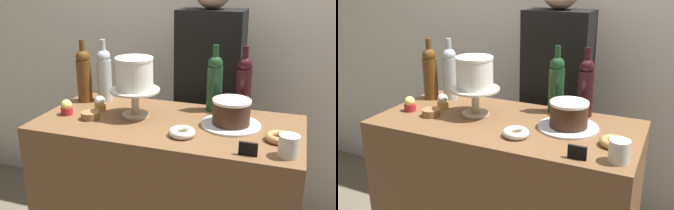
# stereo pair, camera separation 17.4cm
# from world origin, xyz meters

# --- Properties ---
(back_wall) EXTENTS (6.00, 0.05, 2.60)m
(back_wall) POSITION_xyz_m (0.00, 0.86, 1.30)
(back_wall) COLOR silver
(back_wall) RESTS_ON ground_plane
(display_counter) EXTENTS (1.20, 0.58, 0.94)m
(display_counter) POSITION_xyz_m (0.00, 0.00, 0.47)
(display_counter) COLOR brown
(display_counter) RESTS_ON ground_plane
(cake_stand_pedestal) EXTENTS (0.23, 0.23, 0.13)m
(cake_stand_pedestal) POSITION_xyz_m (-0.17, 0.02, 1.03)
(cake_stand_pedestal) COLOR beige
(cake_stand_pedestal) RESTS_ON display_counter
(white_layer_cake) EXTENTS (0.18, 0.18, 0.15)m
(white_layer_cake) POSITION_xyz_m (-0.17, 0.02, 1.15)
(white_layer_cake) COLOR white
(white_layer_cake) RESTS_ON cake_stand_pedestal
(silver_serving_platter) EXTENTS (0.27, 0.27, 0.01)m
(silver_serving_platter) POSITION_xyz_m (0.28, 0.04, 0.94)
(silver_serving_platter) COLOR silver
(silver_serving_platter) RESTS_ON display_counter
(chocolate_round_cake) EXTENTS (0.17, 0.17, 0.11)m
(chocolate_round_cake) POSITION_xyz_m (0.28, 0.04, 1.00)
(chocolate_round_cake) COLOR #3D2619
(chocolate_round_cake) RESTS_ON silver_serving_platter
(wine_bottle_amber) EXTENTS (0.08, 0.08, 0.33)m
(wine_bottle_amber) POSITION_xyz_m (-0.51, 0.14, 1.08)
(wine_bottle_amber) COLOR #5B3814
(wine_bottle_amber) RESTS_ON display_counter
(wine_bottle_clear) EXTENTS (0.08, 0.08, 0.33)m
(wine_bottle_clear) POSITION_xyz_m (-0.42, 0.19, 1.08)
(wine_bottle_clear) COLOR #B2BCC1
(wine_bottle_clear) RESTS_ON display_counter
(wine_bottle_dark_red) EXTENTS (0.08, 0.08, 0.33)m
(wine_bottle_dark_red) POSITION_xyz_m (0.30, 0.23, 1.08)
(wine_bottle_dark_red) COLOR black
(wine_bottle_dark_red) RESTS_ON display_counter
(wine_bottle_green) EXTENTS (0.08, 0.08, 0.33)m
(wine_bottle_green) POSITION_xyz_m (0.16, 0.22, 1.08)
(wine_bottle_green) COLOR #193D1E
(wine_bottle_green) RESTS_ON display_counter
(cupcake_lemon) EXTENTS (0.06, 0.06, 0.07)m
(cupcake_lemon) POSITION_xyz_m (-0.49, -0.07, 0.97)
(cupcake_lemon) COLOR red
(cupcake_lemon) RESTS_ON display_counter
(cupcake_vanilla) EXTENTS (0.06, 0.06, 0.07)m
(cupcake_vanilla) POSITION_xyz_m (-0.37, 0.04, 0.97)
(cupcake_vanilla) COLOR gold
(cupcake_vanilla) RESTS_ON display_counter
(donut_maple) EXTENTS (0.11, 0.11, 0.03)m
(donut_maple) POSITION_xyz_m (0.49, -0.06, 0.95)
(donut_maple) COLOR #B27F47
(donut_maple) RESTS_ON display_counter
(donut_sugar) EXTENTS (0.11, 0.11, 0.03)m
(donut_sugar) POSITION_xyz_m (0.11, -0.14, 0.95)
(donut_sugar) COLOR silver
(donut_sugar) RESTS_ON display_counter
(cookie_stack) EXTENTS (0.08, 0.08, 0.03)m
(cookie_stack) POSITION_xyz_m (-0.35, -0.08, 0.95)
(cookie_stack) COLOR olive
(cookie_stack) RESTS_ON display_counter
(price_sign_chalkboard) EXTENTS (0.07, 0.01, 0.05)m
(price_sign_chalkboard) POSITION_xyz_m (0.39, -0.23, 0.96)
(price_sign_chalkboard) COLOR black
(price_sign_chalkboard) RESTS_ON display_counter
(coffee_cup_ceramic) EXTENTS (0.08, 0.08, 0.08)m
(coffee_cup_ceramic) POSITION_xyz_m (0.54, -0.19, 0.98)
(coffee_cup_ceramic) COLOR silver
(coffee_cup_ceramic) RESTS_ON display_counter
(barista_figure) EXTENTS (0.36, 0.22, 1.60)m
(barista_figure) POSITION_xyz_m (0.07, 0.52, 0.84)
(barista_figure) COLOR black
(barista_figure) RESTS_ON ground_plane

